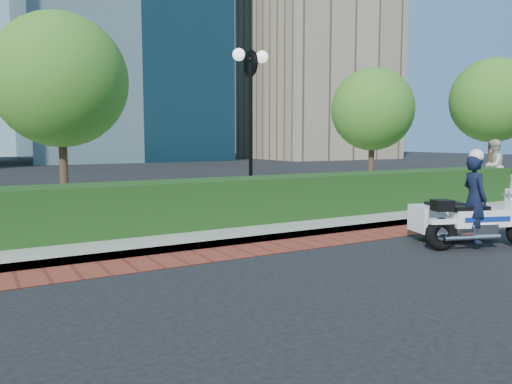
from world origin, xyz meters
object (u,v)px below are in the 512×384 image
tree_b (60,80)px  police_motorcycle (467,213)px  lamppost (251,104)px  tree_d (493,100)px  tree_c (372,109)px  pedestrian (493,166)px

tree_b → police_motorcycle: size_ratio=2.19×
lamppost → tree_d: tree_d is taller
lamppost → tree_c: (5.50, 1.30, 0.09)m
tree_d → pedestrian: bearing=-143.5°
lamppost → police_motorcycle: (1.71, -5.40, -2.32)m
tree_b → police_motorcycle: (6.21, -6.70, -2.80)m
lamppost → tree_d: size_ratio=0.82×
tree_b → pedestrian: size_ratio=2.60×
police_motorcycle → pedestrian: (7.73, 4.81, 0.46)m
tree_c → police_motorcycle: (-3.79, -6.70, -2.41)m
tree_b → lamppost: bearing=-16.1°
tree_b → tree_c: 10.01m
lamppost → tree_b: (-4.50, 1.30, 0.48)m
tree_c → police_motorcycle: tree_c is taller
lamppost → tree_d: (12.00, 1.30, 0.65)m
tree_c → police_motorcycle: bearing=-119.5°
lamppost → pedestrian: lamppost is taller
tree_d → pedestrian: size_ratio=2.74×
tree_c → pedestrian: size_ratio=2.29×
lamppost → tree_b: size_ratio=0.86×
tree_c → tree_d: (6.50, 0.00, 0.56)m
tree_d → tree_c: bearing=-180.0°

